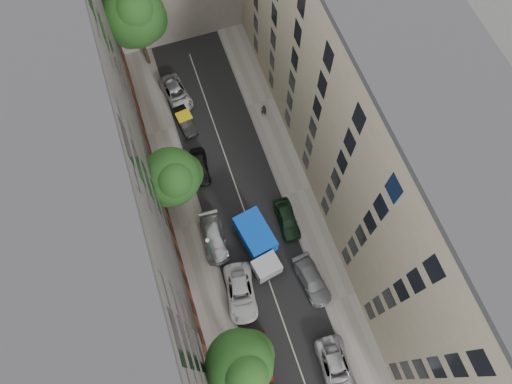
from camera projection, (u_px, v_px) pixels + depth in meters
name	position (u px, v px, depth m)	size (l,w,h in m)	color
ground	(244.00, 209.00, 44.32)	(120.00, 120.00, 0.00)	#4C4C49
road_surface	(244.00, 209.00, 44.31)	(8.00, 44.00, 0.02)	black
sidewalk_left	(189.00, 226.00, 43.56)	(3.00, 44.00, 0.15)	gray
sidewalk_right	(297.00, 192.00, 44.94)	(3.00, 44.00, 0.15)	gray
building_left	(99.00, 205.00, 33.73)	(8.00, 44.00, 20.00)	#504E4B
building_right	(371.00, 123.00, 36.49)	(8.00, 44.00, 20.00)	tan
tarp_truck	(258.00, 244.00, 41.31)	(3.42, 6.49, 2.83)	black
car_left_1	(261.00, 357.00, 38.36)	(1.47, 4.22, 1.39)	#4E0F10
car_left_2	(241.00, 293.00, 40.38)	(2.51, 5.44, 1.51)	silver
car_left_3	(214.00, 238.00, 42.37)	(2.07, 5.10, 1.48)	#B3B3B8
car_left_4	(200.00, 167.00, 45.32)	(1.66, 4.12, 1.40)	black
car_left_5	(185.00, 121.00, 47.45)	(1.35, 3.86, 1.27)	black
car_left_6	(176.00, 93.00, 48.72)	(2.34, 5.08, 1.41)	#B7B6BB
car_right_0	(336.00, 369.00, 37.92)	(2.50, 5.41, 1.50)	silver
car_right_1	(312.00, 281.00, 40.86)	(1.98, 4.88, 1.42)	slate
car_right_2	(287.00, 219.00, 43.11)	(1.74, 4.33, 1.47)	black
tree_near	(241.00, 365.00, 32.51)	(5.25, 4.97, 9.54)	#382619
tree_mid	(173.00, 178.00, 39.47)	(5.43, 5.18, 8.26)	#382619
tree_far	(135.00, 18.00, 44.70)	(6.33, 6.21, 10.30)	#382619
lamp_post	(210.00, 249.00, 38.06)	(0.36, 0.36, 7.19)	#1A5D3B
pedestrian	(264.00, 110.00, 47.58)	(0.60, 0.40, 1.66)	black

